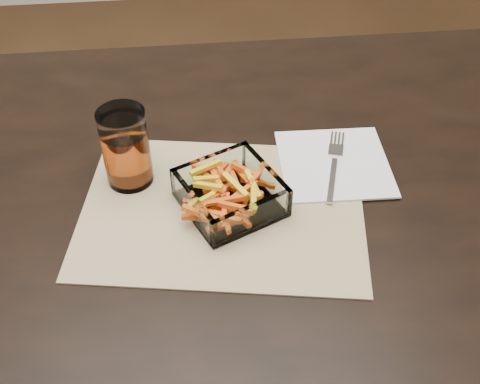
{
  "coord_description": "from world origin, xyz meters",
  "views": [
    {
      "loc": [
        -0.02,
        -0.76,
        1.44
      ],
      "look_at": [
        0.05,
        -0.07,
        0.78
      ],
      "focal_mm": 45.0,
      "sensor_mm": 36.0,
      "label": 1
    }
  ],
  "objects_px": {
    "tumbler": "(126,150)",
    "fork": "(334,163)",
    "dining_table": "(206,215)",
    "glass_bowl": "(230,195)"
  },
  "relations": [
    {
      "from": "tumbler",
      "to": "glass_bowl",
      "type": "bearing_deg",
      "value": -26.49
    },
    {
      "from": "dining_table",
      "to": "tumbler",
      "type": "bearing_deg",
      "value": 175.38
    },
    {
      "from": "dining_table",
      "to": "fork",
      "type": "height_order",
      "value": "fork"
    },
    {
      "from": "tumbler",
      "to": "fork",
      "type": "relative_size",
      "value": 0.74
    },
    {
      "from": "dining_table",
      "to": "glass_bowl",
      "type": "relative_size",
      "value": 8.54
    },
    {
      "from": "glass_bowl",
      "to": "tumbler",
      "type": "relative_size",
      "value": 1.38
    },
    {
      "from": "tumbler",
      "to": "fork",
      "type": "height_order",
      "value": "tumbler"
    },
    {
      "from": "tumbler",
      "to": "fork",
      "type": "bearing_deg",
      "value": -0.3
    },
    {
      "from": "dining_table",
      "to": "tumbler",
      "type": "height_order",
      "value": "tumbler"
    },
    {
      "from": "dining_table",
      "to": "tumbler",
      "type": "distance_m",
      "value": 0.2
    }
  ]
}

